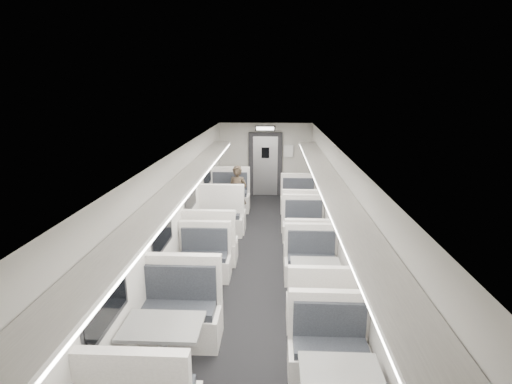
# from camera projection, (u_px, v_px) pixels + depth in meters

# --- Properties ---
(room) EXTENTS (3.24, 12.24, 2.64)m
(room) POSITION_uv_depth(u_px,v_px,m) (258.00, 217.00, 7.33)
(room) COLOR black
(room) RESTS_ON ground
(booth_left_a) EXTENTS (1.16, 2.36, 1.26)m
(booth_left_a) POSITION_uv_depth(u_px,v_px,m) (226.00, 205.00, 10.78)
(booth_left_a) COLOR #B8B4AD
(booth_left_a) RESTS_ON room
(booth_left_b) EXTENTS (1.09, 2.21, 1.18)m
(booth_left_b) POSITION_uv_depth(u_px,v_px,m) (216.00, 230.00, 8.97)
(booth_left_b) COLOR #B8B4AD
(booth_left_b) RESTS_ON room
(booth_left_c) EXTENTS (0.99, 2.00, 1.07)m
(booth_left_c) POSITION_uv_depth(u_px,v_px,m) (197.00, 278.00, 6.79)
(booth_left_c) COLOR #B8B4AD
(booth_left_c) RESTS_ON room
(booth_left_d) EXTENTS (1.13, 2.30, 1.23)m
(booth_left_d) POSITION_uv_depth(u_px,v_px,m) (164.00, 353.00, 4.79)
(booth_left_d) COLOR #B8B4AD
(booth_left_d) RESTS_ON room
(booth_right_a) EXTENTS (1.02, 2.06, 1.10)m
(booth_right_a) POSITION_uv_depth(u_px,v_px,m) (300.00, 207.00, 10.77)
(booth_right_a) COLOR #B8B4AD
(booth_right_a) RESTS_ON room
(booth_right_b) EXTENTS (0.98, 1.99, 1.06)m
(booth_right_b) POSITION_uv_depth(u_px,v_px,m) (306.00, 237.00, 8.68)
(booth_right_b) COLOR #B8B4AD
(booth_right_b) RESTS_ON room
(booth_right_c) EXTENTS (0.98, 1.99, 1.07)m
(booth_right_c) POSITION_uv_depth(u_px,v_px,m) (315.00, 282.00, 6.66)
(booth_right_c) COLOR #B8B4AD
(booth_right_c) RESTS_ON room
(passenger) EXTENTS (0.63, 0.51, 1.50)m
(passenger) POSITION_uv_depth(u_px,v_px,m) (237.00, 193.00, 10.70)
(passenger) COLOR black
(passenger) RESTS_ON room
(window_a) EXTENTS (0.02, 1.18, 0.84)m
(window_a) POSITION_uv_depth(u_px,v_px,m) (207.00, 171.00, 10.64)
(window_a) COLOR black
(window_a) RESTS_ON room
(window_b) EXTENTS (0.02, 1.18, 0.84)m
(window_b) POSITION_uv_depth(u_px,v_px,m) (190.00, 191.00, 8.52)
(window_b) COLOR black
(window_b) RESTS_ON room
(window_c) EXTENTS (0.02, 1.18, 0.84)m
(window_c) POSITION_uv_depth(u_px,v_px,m) (162.00, 226.00, 6.39)
(window_c) COLOR black
(window_c) RESTS_ON room
(window_d) EXTENTS (0.02, 1.18, 0.84)m
(window_d) POSITION_uv_depth(u_px,v_px,m) (106.00, 295.00, 4.27)
(window_d) COLOR black
(window_d) RESTS_ON room
(luggage_rack_left) EXTENTS (0.46, 10.40, 0.09)m
(luggage_rack_left) POSITION_uv_depth(u_px,v_px,m) (185.00, 182.00, 6.92)
(luggage_rack_left) COLOR #B8B4AD
(luggage_rack_left) RESTS_ON room
(luggage_rack_right) EXTENTS (0.46, 10.40, 0.09)m
(luggage_rack_right) POSITION_uv_depth(u_px,v_px,m) (330.00, 183.00, 6.80)
(luggage_rack_right) COLOR #B8B4AD
(luggage_rack_right) RESTS_ON room
(vestibule_door) EXTENTS (1.10, 0.13, 2.10)m
(vestibule_door) POSITION_uv_depth(u_px,v_px,m) (265.00, 165.00, 13.10)
(vestibule_door) COLOR black
(vestibule_door) RESTS_ON room
(exit_sign) EXTENTS (0.62, 0.12, 0.16)m
(exit_sign) POSITION_uv_depth(u_px,v_px,m) (265.00, 128.00, 12.32)
(exit_sign) COLOR black
(exit_sign) RESTS_ON room
(wall_notice) EXTENTS (0.32, 0.02, 0.40)m
(wall_notice) POSITION_uv_depth(u_px,v_px,m) (288.00, 151.00, 12.94)
(wall_notice) COLOR silver
(wall_notice) RESTS_ON room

